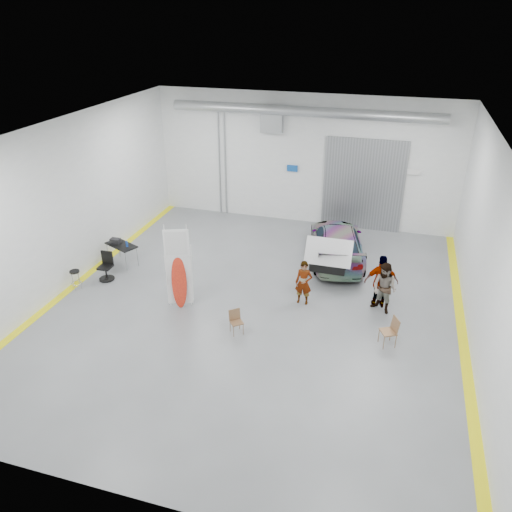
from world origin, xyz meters
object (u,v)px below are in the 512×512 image
(folding_chair_near, at_px, (237,326))
(office_chair, at_px, (106,268))
(sedan_car, at_px, (337,242))
(person_c, at_px, (381,282))
(person_a, at_px, (304,283))
(shop_stool, at_px, (76,280))
(folding_chair_far, at_px, (387,337))
(surfboard_display, at_px, (176,275))
(work_table, at_px, (120,244))
(person_b, at_px, (384,288))

(folding_chair_near, xyz_separation_m, office_chair, (-5.85, 1.95, 0.23))
(sedan_car, height_order, person_c, person_c)
(folding_chair_near, bearing_deg, office_chair, 122.14)
(person_a, bearing_deg, shop_stool, -169.17)
(folding_chair_far, bearing_deg, folding_chair_near, -108.24)
(sedan_car, distance_m, folding_chair_far, 5.93)
(person_a, height_order, surfboard_display, surfboard_display)
(person_c, relative_size, surfboard_display, 0.63)
(sedan_car, bearing_deg, folding_chair_far, 101.59)
(folding_chair_near, xyz_separation_m, shop_stool, (-6.54, 0.98, 0.12))
(person_a, bearing_deg, folding_chair_near, -123.85)
(person_c, distance_m, shop_stool, 10.95)
(person_c, distance_m, folding_chair_far, 2.33)
(office_chair, bearing_deg, folding_chair_far, -8.39)
(surfboard_display, relative_size, shop_stool, 4.15)
(person_c, bearing_deg, person_a, 2.60)
(person_a, bearing_deg, office_chair, -175.60)
(work_table, bearing_deg, surfboard_display, -33.24)
(folding_chair_far, height_order, shop_stool, folding_chair_far)
(person_c, height_order, work_table, person_c)
(person_a, relative_size, work_table, 1.09)
(sedan_car, distance_m, person_c, 3.79)
(sedan_car, height_order, folding_chair_far, sedan_car)
(sedan_car, xyz_separation_m, office_chair, (-8.12, -4.19, -0.25))
(person_b, height_order, office_chair, person_b)
(sedan_car, distance_m, shop_stool, 10.22)
(folding_chair_near, distance_m, folding_chair_far, 4.69)
(person_a, bearing_deg, work_table, 174.46)
(person_a, distance_m, office_chair, 7.53)
(person_a, height_order, shop_stool, person_a)
(person_a, xyz_separation_m, shop_stool, (-8.20, -1.39, -0.44))
(shop_stool, distance_m, office_chair, 1.20)
(sedan_car, relative_size, surfboard_display, 1.63)
(person_b, xyz_separation_m, office_chair, (-10.21, -0.64, -0.43))
(person_c, height_order, folding_chair_near, person_c)
(folding_chair_far, bearing_deg, shop_stool, -118.35)
(person_a, height_order, office_chair, person_a)
(shop_stool, bearing_deg, person_c, 10.17)
(folding_chair_far, bearing_deg, person_a, -146.07)
(office_chair, bearing_deg, person_c, 3.77)
(person_b, height_order, shop_stool, person_b)
(office_chair, bearing_deg, sedan_car, 25.64)
(person_b, distance_m, surfboard_display, 7.01)
(sedan_car, xyz_separation_m, surfboard_display, (-4.72, -5.20, 0.52))
(folding_chair_far, bearing_deg, person_b, 161.26)
(folding_chair_far, xyz_separation_m, work_table, (-10.63, 2.56, 0.54))
(person_b, relative_size, shop_stool, 2.45)
(person_c, xyz_separation_m, surfboard_display, (-6.68, -1.96, 0.27))
(sedan_car, bearing_deg, shop_stool, 18.51)
(folding_chair_far, bearing_deg, work_table, -130.54)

